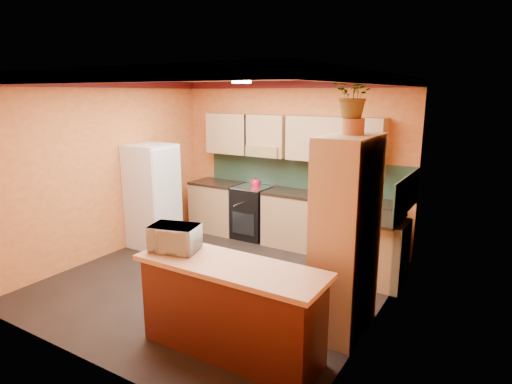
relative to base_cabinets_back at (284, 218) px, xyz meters
The scene contains 15 objects.
room_shell 2.24m from the base_cabinets_back, 90.96° to the right, with size 4.24×4.24×2.72m.
base_cabinets_back is the anchor object (origin of this frame).
countertop_back 0.46m from the base_cabinets_back, 90.00° to the right, with size 3.65×0.62×0.04m, color black.
stove 0.63m from the base_cabinets_back, behind, with size 0.58×0.58×0.91m, color black.
kettle 0.77m from the base_cabinets_back, behind, with size 0.17×0.17×0.18m, color #B50C29, non-canonical shape.
sink 0.92m from the base_cabinets_back, ahead, with size 0.48×0.40×0.03m, color silver.
base_cabinets_right 1.90m from the base_cabinets_back, 22.84° to the right, with size 0.60×0.80×0.88m, color tan.
countertop_right 1.96m from the base_cabinets_back, 22.84° to the right, with size 0.62×0.80×0.04m, color black.
fridge 2.21m from the base_cabinets_back, 145.95° to the right, with size 0.68×0.66×1.70m, color silver.
pantry 2.82m from the base_cabinets_back, 49.00° to the right, with size 0.48×0.90×2.10m, color tan.
fern_pot 3.22m from the base_cabinets_back, 48.31° to the right, with size 0.22×0.22×0.16m, color #A05226.
fern 3.40m from the base_cabinets_back, 48.31° to the right, with size 0.41×0.35×0.45m, color tan.
breakfast_bar 3.22m from the base_cabinets_back, 71.57° to the right, with size 1.80×0.55×0.88m, color #521D13.
bar_top 3.26m from the base_cabinets_back, 71.57° to the right, with size 1.90×0.65×0.05m, color tan.
microwave 3.14m from the base_cabinets_back, 83.77° to the right, with size 0.48×0.33×0.27m, color silver.
Camera 1 is at (3.23, -4.36, 2.50)m, focal length 30.00 mm.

